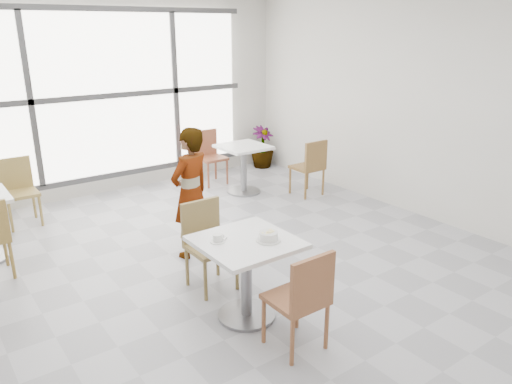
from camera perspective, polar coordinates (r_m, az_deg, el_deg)
floor at (r=5.26m, az=-1.96°, el=-9.52°), size 7.00×7.00×0.00m
wall_back at (r=7.85m, az=-16.90°, el=10.70°), size 6.00×0.00×6.00m
wall_right at (r=6.86m, az=19.39°, el=9.39°), size 0.00×7.00×7.00m
window at (r=7.79m, az=-16.74°, el=10.66°), size 4.60×0.07×2.52m
main_table at (r=4.32m, az=-1.14°, el=-8.36°), size 0.80×0.80×0.75m
chair_near at (r=3.91m, az=5.44°, el=-11.87°), size 0.42×0.42×0.87m
chair_far at (r=4.88m, az=-5.75°, el=-5.39°), size 0.42×0.42×0.87m
oatmeal_bowl at (r=4.19m, az=1.46°, el=-5.15°), size 0.21×0.21×0.09m
coffee_cup at (r=4.19m, az=-4.45°, el=-5.40°), size 0.16×0.13×0.07m
person at (r=5.46m, az=-7.58°, el=-0.15°), size 0.62×0.50×1.47m
bg_table_right at (r=7.61m, az=-1.46°, el=3.47°), size 0.70×0.70×0.75m
bg_chair_left_far at (r=7.10m, az=-25.89°, el=0.53°), size 0.42×0.42×0.87m
bg_chair_right_near at (r=7.50m, az=6.37°, el=3.23°), size 0.42×0.42×0.87m
bg_chair_right_far at (r=8.15m, az=-5.48°, el=4.51°), size 0.42×0.42×0.87m
plant_right at (r=9.06m, az=0.73°, el=5.24°), size 0.46×0.46×0.75m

